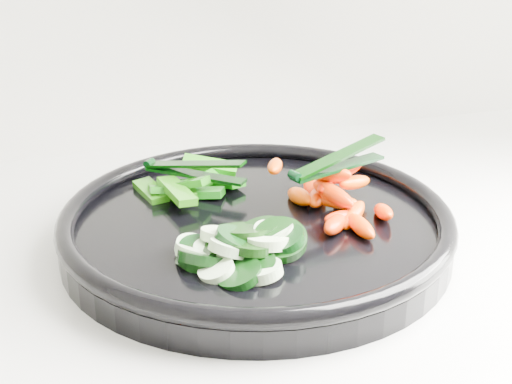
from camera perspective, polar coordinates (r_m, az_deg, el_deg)
name	(u,v)px	position (r m, az deg, el deg)	size (l,w,h in m)	color
veggie_tray	(256,225)	(0.68, 0.00, -2.67)	(0.38, 0.38, 0.04)	black
cucumber_pile	(233,248)	(0.61, -1.85, -4.53)	(0.13, 0.11, 0.04)	black
carrot_pile	(331,193)	(0.70, 6.06, -0.09)	(0.11, 0.17, 0.06)	#EE3800
pepper_pile	(187,186)	(0.74, -5.52, 0.51)	(0.12, 0.11, 0.04)	#136109
tong_carrot	(336,163)	(0.69, 6.41, 2.35)	(0.11, 0.05, 0.02)	black
tong_pepper	(192,169)	(0.74, -5.14, 1.85)	(0.10, 0.09, 0.02)	black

